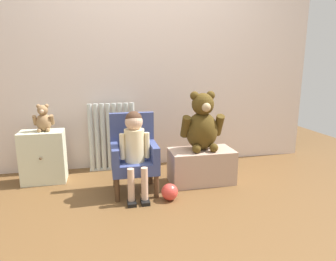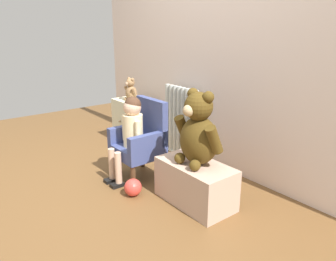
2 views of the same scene
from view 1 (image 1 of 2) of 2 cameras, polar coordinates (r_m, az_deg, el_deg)
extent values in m
plane|color=brown|center=(2.40, 0.58, -15.32)|extent=(6.00, 6.00, 0.00)
cube|color=beige|center=(3.30, -4.20, 13.97)|extent=(3.80, 0.05, 2.40)
cylinder|color=silver|center=(3.23, -14.44, -1.24)|extent=(0.05, 0.05, 0.70)
cylinder|color=silver|center=(3.23, -13.34, -1.19)|extent=(0.05, 0.05, 0.70)
cylinder|color=silver|center=(3.23, -12.24, -1.14)|extent=(0.05, 0.05, 0.70)
cylinder|color=silver|center=(3.23, -11.14, -1.08)|extent=(0.05, 0.05, 0.70)
cylinder|color=silver|center=(3.23, -10.04, -1.03)|extent=(0.05, 0.05, 0.70)
cylinder|color=silver|center=(3.23, -8.94, -0.98)|extent=(0.05, 0.05, 0.70)
cylinder|color=silver|center=(3.24, -7.85, -0.92)|extent=(0.05, 0.05, 0.70)
cylinder|color=silver|center=(3.24, -6.76, -0.87)|extent=(0.05, 0.05, 0.70)
cube|color=silver|center=(3.33, -10.34, -7.07)|extent=(0.50, 0.05, 0.02)
cube|color=beige|center=(3.12, -22.64, -4.64)|extent=(0.40, 0.24, 0.50)
sphere|color=#4C3823|center=(2.98, -23.12, -4.93)|extent=(0.02, 0.02, 0.02)
cube|color=#3B477B|center=(2.66, -6.40, -6.53)|extent=(0.39, 0.38, 0.10)
cube|color=#3B477B|center=(2.74, -6.88, -0.62)|extent=(0.39, 0.06, 0.39)
cube|color=#3B477B|center=(2.61, -10.12, -4.25)|extent=(0.06, 0.38, 0.14)
cube|color=#3B477B|center=(2.65, -2.86, -3.85)|extent=(0.06, 0.38, 0.14)
cylinder|color=#4C331E|center=(2.56, -9.68, -11.07)|extent=(0.04, 0.04, 0.20)
cylinder|color=#4C331E|center=(2.59, -2.25, -10.58)|extent=(0.04, 0.04, 0.20)
cylinder|color=#4C331E|center=(2.85, -10.00, -8.57)|extent=(0.04, 0.04, 0.20)
cylinder|color=#4C331E|center=(2.88, -3.36, -8.17)|extent=(0.04, 0.04, 0.20)
cylinder|color=beige|center=(2.57, -6.41, -2.81)|extent=(0.17, 0.17, 0.28)
sphere|color=#D8AD8E|center=(2.52, -6.52, 1.65)|extent=(0.15, 0.15, 0.15)
sphere|color=#472D1E|center=(2.52, -6.55, 2.09)|extent=(0.14, 0.14, 0.14)
cylinder|color=#D8AD8E|center=(2.47, -7.06, -10.23)|extent=(0.06, 0.06, 0.27)
cube|color=black|center=(2.52, -6.91, -13.58)|extent=(0.07, 0.11, 0.03)
cylinder|color=#D8AD8E|center=(2.48, -4.49, -10.06)|extent=(0.06, 0.06, 0.27)
cube|color=black|center=(2.53, -4.37, -13.40)|extent=(0.07, 0.11, 0.03)
cylinder|color=beige|center=(2.54, -8.72, -3.06)|extent=(0.04, 0.04, 0.22)
cylinder|color=beige|center=(2.56, -4.02, -2.81)|extent=(0.04, 0.04, 0.22)
cube|color=tan|center=(2.91, 6.34, -6.74)|extent=(0.61, 0.33, 0.32)
ellipsoid|color=#4B3713|center=(2.84, 6.43, -0.10)|extent=(0.30, 0.26, 0.36)
sphere|color=#4B3713|center=(2.78, 6.66, 5.00)|extent=(0.21, 0.21, 0.21)
sphere|color=tan|center=(2.69, 7.29, 4.41)|extent=(0.08, 0.08, 0.08)
sphere|color=#4B3713|center=(2.76, 5.07, 6.60)|extent=(0.08, 0.08, 0.08)
sphere|color=#4B3713|center=(2.81, 8.11, 6.63)|extent=(0.08, 0.08, 0.08)
cylinder|color=#4B3713|center=(2.77, 3.35, 0.76)|extent=(0.08, 0.16, 0.22)
cylinder|color=#4B3713|center=(2.87, 9.63, 1.04)|extent=(0.08, 0.16, 0.22)
sphere|color=#4B3713|center=(2.74, 5.46, -3.50)|extent=(0.08, 0.08, 0.08)
sphere|color=#4B3713|center=(2.80, 8.71, -3.27)|extent=(0.08, 0.08, 0.08)
ellipsoid|color=#956F48|center=(3.04, -22.56, 1.44)|extent=(0.14, 0.12, 0.17)
sphere|color=#956F48|center=(3.02, -22.77, 3.62)|extent=(0.10, 0.10, 0.10)
sphere|color=tan|center=(2.98, -22.90, 3.36)|extent=(0.04, 0.04, 0.04)
sphere|color=#956F48|center=(3.02, -23.48, 4.27)|extent=(0.04, 0.04, 0.04)
sphere|color=#956F48|center=(3.01, -22.14, 4.36)|extent=(0.04, 0.04, 0.04)
cylinder|color=#956F48|center=(3.05, -24.02, 1.80)|extent=(0.04, 0.07, 0.10)
cylinder|color=#956F48|center=(3.02, -21.22, 1.95)|extent=(0.04, 0.07, 0.10)
sphere|color=#956F48|center=(3.01, -23.34, 0.03)|extent=(0.04, 0.04, 0.04)
sphere|color=#956F48|center=(3.00, -21.90, 0.10)|extent=(0.04, 0.04, 0.04)
sphere|color=#D83D34|center=(2.56, 0.31, -11.62)|extent=(0.14, 0.14, 0.14)
camera|label=2|loc=(2.75, 56.25, 10.76)|focal=35.00mm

